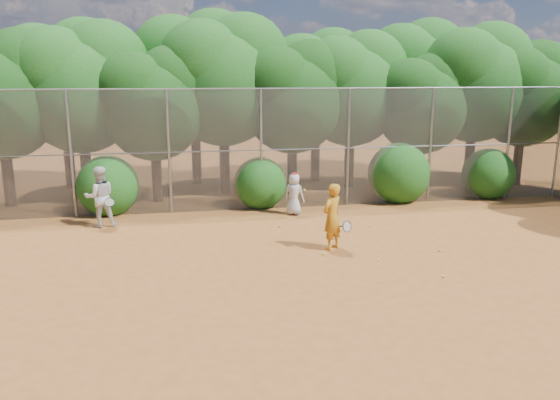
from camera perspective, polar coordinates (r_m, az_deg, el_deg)
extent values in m
plane|color=#925221|center=(13.11, 6.31, -6.96)|extent=(80.00, 80.00, 0.00)
cylinder|color=gray|center=(18.28, -20.99, 4.43)|extent=(0.09, 0.09, 4.00)
cylinder|color=gray|center=(17.96, -11.53, 4.90)|extent=(0.09, 0.09, 4.00)
cylinder|color=gray|center=(18.15, -1.99, 5.24)|extent=(0.09, 0.09, 4.00)
cylinder|color=gray|center=(18.81, 7.13, 5.42)|extent=(0.09, 0.09, 4.00)
cylinder|color=gray|center=(19.91, 15.44, 5.47)|extent=(0.09, 0.09, 4.00)
cylinder|color=gray|center=(21.38, 22.75, 5.42)|extent=(0.09, 0.09, 4.00)
cylinder|color=gray|center=(18.15, 1.15, 11.58)|extent=(20.00, 0.05, 0.05)
cylinder|color=gray|center=(18.32, 1.12, 5.32)|extent=(20.00, 0.04, 0.04)
cube|color=slate|center=(18.32, 1.12, 5.32)|extent=(20.00, 0.02, 4.00)
cylinder|color=gray|center=(22.53, 27.04, 5.35)|extent=(0.09, 0.09, 4.00)
cylinder|color=black|center=(20.91, -26.58, 2.66)|extent=(0.38, 0.38, 2.38)
sphere|color=#0D330B|center=(20.67, -27.25, 9.02)|extent=(3.81, 3.81, 3.81)
sphere|color=#0D330B|center=(20.81, -25.18, 11.88)|extent=(3.05, 3.05, 3.05)
cylinder|color=black|center=(20.82, -19.61, 3.44)|extent=(0.38, 0.38, 2.52)
sphere|color=#164F13|center=(20.58, -20.14, 10.23)|extent=(4.03, 4.03, 4.03)
sphere|color=#164F13|center=(20.86, -17.94, 13.19)|extent=(3.23, 3.23, 3.23)
sphere|color=#164F13|center=(20.40, -22.46, 12.29)|extent=(3.02, 3.02, 3.02)
cylinder|color=black|center=(19.90, -12.77, 2.95)|extent=(0.36, 0.36, 2.17)
sphere|color=#0D330B|center=(19.65, -13.08, 9.06)|extent=(3.47, 3.47, 3.47)
sphere|color=#0D330B|center=(19.94, -11.13, 11.71)|extent=(2.78, 2.78, 2.78)
sphere|color=#0D330B|center=(19.39, -15.05, 10.97)|extent=(2.60, 2.60, 2.60)
cylinder|color=black|center=(20.89, -5.82, 4.36)|extent=(0.39, 0.39, 2.66)
sphere|color=#164F13|center=(20.66, -5.99, 11.52)|extent=(4.26, 4.26, 4.26)
sphere|color=#164F13|center=(21.16, -3.78, 14.48)|extent=(3.40, 3.40, 3.40)
sphere|color=#164F13|center=(20.29, -8.13, 13.84)|extent=(3.19, 3.19, 3.19)
cylinder|color=black|center=(20.67, 1.27, 3.79)|extent=(0.37, 0.37, 2.27)
sphere|color=#0D330B|center=(20.43, 1.30, 9.97)|extent=(3.64, 3.64, 3.64)
sphere|color=#0D330B|center=(20.92, 3.11, 12.52)|extent=(2.91, 2.91, 2.91)
sphere|color=#0D330B|center=(20.02, -0.36, 12.00)|extent=(2.73, 2.73, 2.73)
cylinder|color=black|center=(22.05, 7.25, 4.50)|extent=(0.38, 0.38, 2.45)
sphere|color=#164F13|center=(21.83, 7.43, 10.75)|extent=(3.92, 3.92, 3.92)
sphere|color=#164F13|center=(22.43, 9.16, 13.26)|extent=(3.14, 3.14, 3.14)
sphere|color=#164F13|center=(21.33, 5.94, 12.84)|extent=(2.94, 2.94, 2.94)
cylinder|color=black|center=(22.05, 14.24, 3.74)|extent=(0.36, 0.36, 2.10)
sphere|color=#0D330B|center=(21.82, 14.54, 9.08)|extent=(3.36, 3.36, 3.36)
sphere|color=#0D330B|center=(22.38, 15.90, 11.25)|extent=(2.69, 2.69, 2.69)
sphere|color=#0D330B|center=(21.32, 13.47, 10.87)|extent=(2.52, 2.52, 2.52)
cylinder|color=black|center=(23.67, 19.21, 4.64)|extent=(0.39, 0.39, 2.59)
sphere|color=#164F13|center=(23.46, 19.68, 10.77)|extent=(4.14, 4.14, 4.14)
sphere|color=#164F13|center=(24.23, 21.13, 13.17)|extent=(3.32, 3.32, 3.32)
sphere|color=#164F13|center=(22.83, 18.62, 12.89)|extent=(3.11, 3.11, 3.11)
cylinder|color=black|center=(24.48, 23.62, 4.19)|extent=(0.37, 0.37, 2.31)
sphere|color=#0D330B|center=(24.28, 24.12, 9.47)|extent=(3.70, 3.70, 3.70)
sphere|color=#0D330B|center=(24.98, 25.27, 11.56)|extent=(2.96, 2.96, 2.96)
sphere|color=#0D330B|center=(23.67, 23.34, 11.28)|extent=(2.77, 2.77, 2.77)
cylinder|color=black|center=(23.23, -21.19, 4.38)|extent=(0.39, 0.39, 2.62)
sphere|color=#164F13|center=(23.02, -21.72, 10.71)|extent=(4.20, 4.20, 4.20)
sphere|color=#164F13|center=(23.29, -19.66, 13.48)|extent=(3.36, 3.36, 3.36)
sphere|color=#164F13|center=(22.86, -23.90, 12.63)|extent=(3.15, 3.15, 3.15)
cylinder|color=black|center=(23.00, -8.76, 5.25)|extent=(0.40, 0.40, 2.80)
sphere|color=#164F13|center=(22.80, -9.00, 12.10)|extent=(4.48, 4.48, 4.48)
sphere|color=#164F13|center=(23.30, -6.85, 14.94)|extent=(3.58, 3.58, 3.58)
sphere|color=#164F13|center=(22.46, -11.12, 14.29)|extent=(3.36, 3.36, 3.36)
cylinder|color=black|center=(23.30, 3.71, 5.13)|extent=(0.38, 0.38, 2.52)
sphere|color=#164F13|center=(23.09, 3.81, 11.21)|extent=(4.03, 4.03, 4.03)
sphere|color=#164F13|center=(23.68, 5.55, 13.66)|extent=(3.23, 3.23, 3.23)
sphere|color=#164F13|center=(22.62, 2.25, 13.23)|extent=(3.02, 3.02, 3.02)
cylinder|color=black|center=(25.30, 13.37, 5.67)|extent=(0.40, 0.40, 2.73)
sphere|color=#164F13|center=(25.11, 13.70, 11.73)|extent=(4.37, 4.37, 4.37)
sphere|color=#164F13|center=(25.87, 15.26, 14.10)|extent=(3.49, 3.49, 3.49)
sphere|color=#164F13|center=(24.51, 12.45, 13.81)|extent=(3.28, 3.28, 3.28)
sphere|color=#164F13|center=(18.58, -17.55, 1.69)|extent=(2.00, 2.00, 2.00)
sphere|color=#164F13|center=(18.62, -2.09, 2.01)|extent=(1.80, 1.80, 1.80)
sphere|color=#164F13|center=(19.91, 12.31, 3.02)|extent=(2.20, 2.20, 2.20)
sphere|color=#164F13|center=(21.51, 20.95, 2.78)|extent=(1.90, 1.90, 1.90)
imported|color=#C37E16|center=(14.12, 5.45, -1.76)|extent=(0.76, 0.72, 1.74)
torus|color=black|center=(14.10, 7.02, -2.76)|extent=(0.31, 0.21, 0.30)
cylinder|color=black|center=(14.26, 6.42, -2.75)|extent=(0.15, 0.27, 0.09)
imported|color=silver|center=(17.60, 1.49, 0.63)|extent=(0.79, 0.74, 1.36)
ellipsoid|color=#AF191A|center=(17.47, 1.50, 2.68)|extent=(0.22, 0.22, 0.13)
sphere|color=yellow|center=(17.43, 2.59, 1.07)|extent=(0.07, 0.07, 0.07)
imported|color=silver|center=(17.03, -18.31, 0.32)|extent=(1.01, 0.86, 1.82)
torus|color=black|center=(16.72, -17.40, -0.22)|extent=(0.33, 0.23, 0.26)
cylinder|color=black|center=(16.92, -17.38, -0.50)|extent=(0.06, 0.25, 0.18)
sphere|color=yellow|center=(13.63, 10.28, -6.16)|extent=(0.07, 0.07, 0.07)
sphere|color=yellow|center=(16.52, 9.50, -2.69)|extent=(0.07, 0.07, 0.07)
sphere|color=yellow|center=(12.89, 16.72, -7.65)|extent=(0.07, 0.07, 0.07)
sphere|color=yellow|center=(14.68, 16.35, -5.07)|extent=(0.07, 0.07, 0.07)
sphere|color=yellow|center=(13.89, 4.57, -5.61)|extent=(0.07, 0.07, 0.07)
sphere|color=yellow|center=(17.83, 14.12, -1.75)|extent=(0.07, 0.07, 0.07)
sphere|color=yellow|center=(16.27, 0.01, -2.75)|extent=(0.07, 0.07, 0.07)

